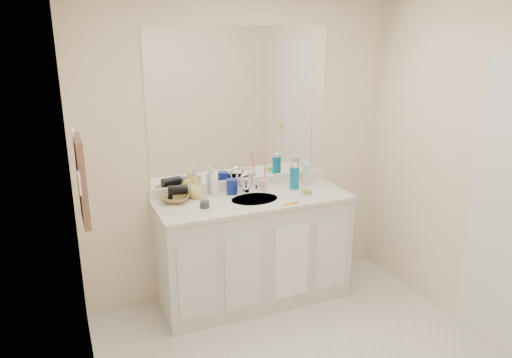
{
  "coord_description": "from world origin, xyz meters",
  "views": [
    {
      "loc": [
        -1.38,
        -2.34,
        2.2
      ],
      "look_at": [
        0.0,
        0.97,
        1.05
      ],
      "focal_mm": 35.0,
      "sensor_mm": 36.0,
      "label": 1
    }
  ],
  "objects": [
    {
      "name": "wicker_basket",
      "position": [
        -0.58,
        1.18,
        0.91
      ],
      "size": [
        0.27,
        0.27,
        0.05
      ],
      "primitive_type": "imported",
      "rotation": [
        0.0,
        0.0,
        -0.39
      ],
      "color": "olive",
      "rests_on": "countertop"
    },
    {
      "name": "wall_left",
      "position": [
        -1.3,
        0.0,
        1.2
      ],
      "size": [
        0.02,
        2.6,
        2.4
      ],
      "primitive_type": "cube",
      "color": "#FEE9C6",
      "rests_on": "floor"
    },
    {
      "name": "towel_ring",
      "position": [
        -1.27,
        0.77,
        1.55
      ],
      "size": [
        0.01,
        0.11,
        0.11
      ],
      "primitive_type": "torus",
      "rotation": [
        0.0,
        1.57,
        0.0
      ],
      "color": "silver",
      "rests_on": "wall_left"
    },
    {
      "name": "soap_dish",
      "position": [
        0.42,
        0.94,
        0.89
      ],
      "size": [
        0.12,
        0.11,
        0.01
      ],
      "primitive_type": "cube",
      "rotation": [
        0.0,
        0.0,
        0.36
      ],
      "color": "silver",
      "rests_on": "countertop"
    },
    {
      "name": "wall_front",
      "position": [
        0.0,
        -1.3,
        1.2
      ],
      "size": [
        2.6,
        0.02,
        2.4
      ],
      "primitive_type": "cube",
      "color": "#FEE9C6",
      "rests_on": "floor"
    },
    {
      "name": "wall_right",
      "position": [
        1.3,
        0.0,
        1.2
      ],
      "size": [
        0.02,
        2.6,
        2.4
      ],
      "primitive_type": "cube",
      "color": "#FEE9C6",
      "rests_on": "floor"
    },
    {
      "name": "mirror",
      "position": [
        0.0,
        1.29,
        1.56
      ],
      "size": [
        1.48,
        0.01,
        1.2
      ],
      "primitive_type": "cube",
      "color": "white",
      "rests_on": "wall_back"
    },
    {
      "name": "mouthwash_bottle",
      "position": [
        0.4,
        1.11,
        0.97
      ],
      "size": [
        0.1,
        0.1,
        0.18
      ],
      "primitive_type": "cylinder",
      "rotation": [
        0.0,
        0.0,
        0.29
      ],
      "color": "#0C6A91",
      "rests_on": "countertop"
    },
    {
      "name": "sink_basin",
      "position": [
        0.0,
        1.0,
        0.87
      ],
      "size": [
        0.37,
        0.37,
        0.02
      ],
      "primitive_type": "cylinder",
      "color": "#B4AE9D",
      "rests_on": "countertop"
    },
    {
      "name": "soap_bottle_white",
      "position": [
        -0.25,
        1.24,
        0.98
      ],
      "size": [
        0.1,
        0.1,
        0.2
      ],
      "primitive_type": "imported",
      "rotation": [
        0.0,
        0.0,
        0.4
      ],
      "color": "white",
      "rests_on": "countertop"
    },
    {
      "name": "hand_towel",
      "position": [
        -1.25,
        0.77,
        1.25
      ],
      "size": [
        0.04,
        0.32,
        0.55
      ],
      "primitive_type": "cube",
      "color": "brown",
      "rests_on": "towel_ring"
    },
    {
      "name": "soap_bottle_yellow",
      "position": [
        -0.41,
        1.21,
        0.96
      ],
      "size": [
        0.16,
        0.16,
        0.16
      ],
      "primitive_type": "imported",
      "rotation": [
        0.0,
        0.0,
        0.3
      ],
      "color": "#F7E060",
      "rests_on": "countertop"
    },
    {
      "name": "countertop",
      "position": [
        0.0,
        1.02,
        0.86
      ],
      "size": [
        1.52,
        0.57,
        0.03
      ],
      "primitive_type": "cube",
      "color": "silver",
      "rests_on": "vanity_cabinet"
    },
    {
      "name": "toothbrush",
      "position": [
        0.16,
        1.17,
        1.03
      ],
      "size": [
        0.02,
        0.04,
        0.2
      ],
      "primitive_type": "cylinder",
      "rotation": [
        0.14,
        0.0,
        -0.42
      ],
      "color": "#F74199",
      "rests_on": "tan_cup"
    },
    {
      "name": "soap_bottle_cream",
      "position": [
        -0.37,
        1.19,
        0.97
      ],
      "size": [
        0.11,
        0.11,
        0.19
      ],
      "primitive_type": "imported",
      "rotation": [
        0.0,
        0.0,
        -0.32
      ],
      "color": "beige",
      "rests_on": "countertop"
    },
    {
      "name": "clear_pump_bottle",
      "position": [
        0.55,
        1.18,
        0.97
      ],
      "size": [
        0.09,
        0.09,
        0.18
      ],
      "primitive_type": "cylinder",
      "rotation": [
        0.0,
        0.0,
        0.34
      ],
      "color": "silver",
      "rests_on": "countertop"
    },
    {
      "name": "backsplash",
      "position": [
        0.0,
        1.29,
        0.92
      ],
      "size": [
        1.52,
        0.03,
        0.08
      ],
      "primitive_type": "cube",
      "color": "white",
      "rests_on": "countertop"
    },
    {
      "name": "hair_dryer",
      "position": [
        -0.56,
        1.18,
        0.97
      ],
      "size": [
        0.16,
        0.1,
        0.07
      ],
      "primitive_type": "cylinder",
      "rotation": [
        0.0,
        1.57,
        -0.21
      ],
      "color": "black",
      "rests_on": "wicker_basket"
    },
    {
      "name": "tan_cup",
      "position": [
        0.15,
        1.17,
        0.92
      ],
      "size": [
        0.06,
        0.06,
        0.09
      ],
      "primitive_type": "cylinder",
      "rotation": [
        0.0,
        0.0,
        0.02
      ],
      "color": "beige",
      "rests_on": "countertop"
    },
    {
      "name": "blue_mug",
      "position": [
        -0.12,
        1.18,
        0.94
      ],
      "size": [
        0.11,
        0.11,
        0.12
      ],
      "primitive_type": "cylinder",
      "rotation": [
        0.0,
        0.0,
        -0.29
      ],
      "color": "navy",
      "rests_on": "countertop"
    },
    {
      "name": "green_soap",
      "position": [
        0.42,
        0.94,
        0.9
      ],
      "size": [
        0.07,
        0.05,
        0.02
      ],
      "primitive_type": "cube",
      "rotation": [
        0.0,
        0.0,
        -0.02
      ],
      "color": "#6BBB2D",
      "rests_on": "soap_dish"
    },
    {
      "name": "faucet",
      "position": [
        0.0,
        1.18,
        0.94
      ],
      "size": [
        0.02,
        0.02,
        0.11
      ],
      "primitive_type": "cylinder",
      "color": "silver",
      "rests_on": "countertop"
    },
    {
      "name": "switch_plate",
      "position": [
        -1.27,
        0.57,
        1.3
      ],
      "size": [
        0.01,
        0.08,
        0.13
      ],
      "primitive_type": "cube",
      "color": "white",
      "rests_on": "wall_left"
    },
    {
      "name": "wall_back",
      "position": [
        0.0,
        1.3,
        1.2
      ],
      "size": [
        2.6,
        0.02,
        2.4
      ],
      "primitive_type": "cube",
      "color": "#FEE9C6",
      "rests_on": "floor"
    },
    {
      "name": "dark_jar",
      "position": [
        -0.41,
        0.97,
        0.9
      ],
      "size": [
        0.08,
        0.08,
        0.05
      ],
      "primitive_type": "cylinder",
      "rotation": [
        0.0,
        0.0,
        0.09
      ],
      "color": "#323239",
      "rests_on": "countertop"
    },
    {
      "name": "orange_comb",
      "position": [
        0.21,
        0.8,
        0.88
      ],
      "size": [
        0.14,
        0.05,
        0.01
      ],
      "primitive_type": "cube",
      "rotation": [
        0.0,
        0.0,
        0.16
      ],
      "color": "orange",
      "rests_on": "countertop"
    },
    {
      "name": "vanity_cabinet",
      "position": [
        0.0,
        1.02,
        0.42
      ],
      "size": [
        1.5,
        0.55,
        0.85
      ],
      "primitive_type": "cube",
      "color": "silver",
      "rests_on": "floor"
    }
  ]
}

